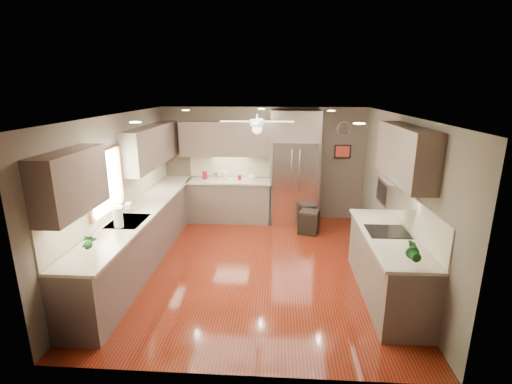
# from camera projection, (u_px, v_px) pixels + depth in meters

# --- Properties ---
(floor) EXTENTS (5.00, 5.00, 0.00)m
(floor) POSITION_uv_depth(u_px,v_px,m) (256.00, 265.00, 6.28)
(floor) COLOR #4C130A
(floor) RESTS_ON ground
(ceiling) EXTENTS (5.00, 5.00, 0.00)m
(ceiling) POSITION_uv_depth(u_px,v_px,m) (256.00, 115.00, 5.60)
(ceiling) COLOR white
(ceiling) RESTS_ON ground
(wall_back) EXTENTS (4.50, 0.00, 4.50)m
(wall_back) POSITION_uv_depth(u_px,v_px,m) (263.00, 164.00, 8.34)
(wall_back) COLOR brown
(wall_back) RESTS_ON ground
(wall_front) EXTENTS (4.50, 0.00, 4.50)m
(wall_front) POSITION_uv_depth(u_px,v_px,m) (239.00, 267.00, 3.54)
(wall_front) COLOR brown
(wall_front) RESTS_ON ground
(wall_left) EXTENTS (0.00, 5.00, 5.00)m
(wall_left) POSITION_uv_depth(u_px,v_px,m) (119.00, 192.00, 6.08)
(wall_left) COLOR brown
(wall_left) RESTS_ON ground
(wall_right) EXTENTS (0.00, 5.00, 5.00)m
(wall_right) POSITION_uv_depth(u_px,v_px,m) (399.00, 197.00, 5.80)
(wall_right) COLOR brown
(wall_right) RESTS_ON ground
(canister_a) EXTENTS (0.11, 0.11, 0.18)m
(canister_a) POSITION_uv_depth(u_px,v_px,m) (205.00, 175.00, 8.23)
(canister_a) COLOR maroon
(canister_a) RESTS_ON back_run
(canister_b) EXTENTS (0.11, 0.11, 0.15)m
(canister_b) POSITION_uv_depth(u_px,v_px,m) (216.00, 176.00, 8.23)
(canister_b) COLOR silver
(canister_b) RESTS_ON back_run
(canister_c) EXTENTS (0.15, 0.15, 0.19)m
(canister_c) POSITION_uv_depth(u_px,v_px,m) (225.00, 176.00, 8.15)
(canister_c) COLOR beige
(canister_c) RESTS_ON back_run
(canister_d) EXTENTS (0.08, 0.08, 0.11)m
(canister_d) POSITION_uv_depth(u_px,v_px,m) (240.00, 177.00, 8.14)
(canister_d) COLOR maroon
(canister_d) RESTS_ON back_run
(soap_bottle) EXTENTS (0.11, 0.11, 0.21)m
(soap_bottle) POSITION_uv_depth(u_px,v_px,m) (129.00, 205.00, 6.06)
(soap_bottle) COLOR white
(soap_bottle) RESTS_ON left_run
(potted_plant_left) EXTENTS (0.20, 0.17, 0.33)m
(potted_plant_left) POSITION_uv_depth(u_px,v_px,m) (87.00, 242.00, 4.48)
(potted_plant_left) COLOR #17511A
(potted_plant_left) RESTS_ON left_run
(potted_plant_right) EXTENTS (0.19, 0.16, 0.35)m
(potted_plant_right) POSITION_uv_depth(u_px,v_px,m) (413.00, 252.00, 4.19)
(potted_plant_right) COLOR #17511A
(potted_plant_right) RESTS_ON right_run
(bowl) EXTENTS (0.21, 0.21, 0.05)m
(bowl) POSITION_uv_depth(u_px,v_px,m) (252.00, 179.00, 8.16)
(bowl) COLOR beige
(bowl) RESTS_ON back_run
(left_run) EXTENTS (0.65, 4.70, 1.45)m
(left_run) POSITION_uv_depth(u_px,v_px,m) (144.00, 233.00, 6.41)
(left_run) COLOR brown
(left_run) RESTS_ON ground
(back_run) EXTENTS (1.85, 0.65, 1.45)m
(back_run) POSITION_uv_depth(u_px,v_px,m) (230.00, 199.00, 8.31)
(back_run) COLOR brown
(back_run) RESTS_ON ground
(uppers) EXTENTS (4.50, 4.70, 0.95)m
(uppers) POSITION_uv_depth(u_px,v_px,m) (216.00, 149.00, 6.49)
(uppers) COLOR brown
(uppers) RESTS_ON wall_left
(window) EXTENTS (0.05, 1.12, 0.92)m
(window) POSITION_uv_depth(u_px,v_px,m) (105.00, 182.00, 5.51)
(window) COLOR #BFF2B2
(window) RESTS_ON wall_left
(sink) EXTENTS (0.50, 0.70, 0.32)m
(sink) POSITION_uv_depth(u_px,v_px,m) (128.00, 223.00, 5.67)
(sink) COLOR silver
(sink) RESTS_ON left_run
(refrigerator) EXTENTS (1.06, 0.75, 2.45)m
(refrigerator) POSITION_uv_depth(u_px,v_px,m) (295.00, 170.00, 7.98)
(refrigerator) COLOR silver
(refrigerator) RESTS_ON ground
(right_run) EXTENTS (0.70, 2.20, 1.45)m
(right_run) POSITION_uv_depth(u_px,v_px,m) (388.00, 264.00, 5.26)
(right_run) COLOR brown
(right_run) RESTS_ON ground
(microwave) EXTENTS (0.43, 0.55, 0.34)m
(microwave) POSITION_uv_depth(u_px,v_px,m) (396.00, 192.00, 5.22)
(microwave) COLOR silver
(microwave) RESTS_ON wall_right
(ceiling_fan) EXTENTS (1.18, 1.18, 0.32)m
(ceiling_fan) POSITION_uv_depth(u_px,v_px,m) (257.00, 125.00, 5.93)
(ceiling_fan) COLOR white
(ceiling_fan) RESTS_ON ceiling
(recessed_lights) EXTENTS (2.84, 3.14, 0.01)m
(recessed_lights) POSITION_uv_depth(u_px,v_px,m) (255.00, 114.00, 5.98)
(recessed_lights) COLOR white
(recessed_lights) RESTS_ON ceiling
(wall_clock) EXTENTS (0.30, 0.03, 0.30)m
(wall_clock) POSITION_uv_depth(u_px,v_px,m) (344.00, 129.00, 8.00)
(wall_clock) COLOR white
(wall_clock) RESTS_ON wall_back
(framed_print) EXTENTS (0.36, 0.03, 0.30)m
(framed_print) POSITION_uv_depth(u_px,v_px,m) (343.00, 152.00, 8.13)
(framed_print) COLOR black
(framed_print) RESTS_ON wall_back
(stool) EXTENTS (0.48, 0.48, 0.47)m
(stool) POSITION_uv_depth(u_px,v_px,m) (309.00, 222.00, 7.63)
(stool) COLOR black
(stool) RESTS_ON ground
(paper_towel) EXTENTS (0.13, 0.13, 0.33)m
(paper_towel) POSITION_uv_depth(u_px,v_px,m) (118.00, 218.00, 5.37)
(paper_towel) COLOR white
(paper_towel) RESTS_ON left_run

